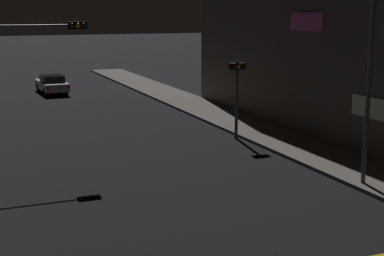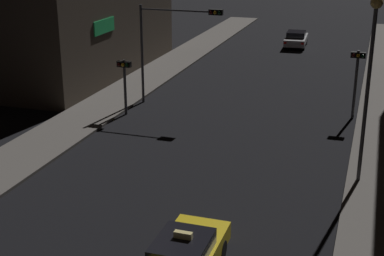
{
  "view_description": "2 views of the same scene",
  "coord_description": "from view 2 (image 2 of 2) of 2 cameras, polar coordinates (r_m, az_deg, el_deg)",
  "views": [
    {
      "loc": [
        -6.38,
        -1.59,
        6.32
      ],
      "look_at": [
        0.86,
        16.14,
        2.36
      ],
      "focal_mm": 53.31,
      "sensor_mm": 36.0,
      "label": 1
    },
    {
      "loc": [
        7.15,
        -8.58,
        10.19
      ],
      "look_at": [
        0.0,
        13.3,
        2.11
      ],
      "focal_mm": 53.48,
      "sensor_mm": 36.0,
      "label": 2
    }
  ],
  "objects": [
    {
      "name": "sidewalk_left",
      "position": [
        41.02,
        -4.39,
        4.99
      ],
      "size": [
        3.25,
        60.24,
        0.14
      ],
      "primitive_type": "cube",
      "color": "#5B5651",
      "rests_on": "ground_plane"
    },
    {
      "name": "far_car",
      "position": [
        53.04,
        10.34,
        8.75
      ],
      "size": [
        2.02,
        4.54,
        1.42
      ],
      "color": "#B7B7BC",
      "rests_on": "ground_plane"
    },
    {
      "name": "traffic_light_overhead",
      "position": [
        33.88,
        -2.16,
        9.29
      ],
      "size": [
        5.06,
        0.42,
        5.95
      ],
      "color": "#47474C",
      "rests_on": "ground_plane"
    },
    {
      "name": "traffic_light_left_kerb",
      "position": [
        32.63,
        -6.76,
        5.26
      ],
      "size": [
        0.8,
        0.42,
        3.2
      ],
      "color": "#47474C",
      "rests_on": "ground_plane"
    },
    {
      "name": "traffic_light_right_kerb",
      "position": [
        32.87,
        16.11,
        5.53
      ],
      "size": [
        0.8,
        0.42,
        3.89
      ],
      "color": "#47474C",
      "rests_on": "ground_plane"
    },
    {
      "name": "street_lamp_near_block",
      "position": [
        23.69,
        17.35,
        6.08
      ],
      "size": [
        0.48,
        0.48,
        7.6
      ],
      "color": "#47474C",
      "rests_on": "sidewalk_right"
    }
  ]
}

